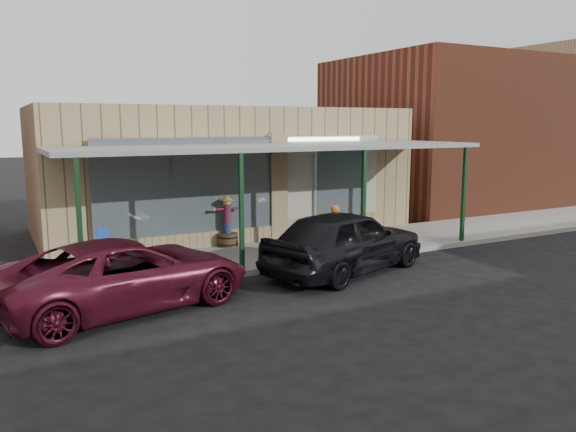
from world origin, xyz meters
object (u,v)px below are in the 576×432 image
parked_sedan (345,241)px  car_maroon (126,274)px  barrel_scarecrow (228,229)px  handicap_sign (104,248)px  barrel_pumpkin (350,233)px

parked_sedan → car_maroon: size_ratio=1.00×
barrel_scarecrow → car_maroon: barrel_scarecrow is taller
barrel_scarecrow → handicap_sign: size_ratio=1.17×
barrel_pumpkin → handicap_sign: size_ratio=0.55×
barrel_pumpkin → car_maroon: bearing=-159.3°
barrel_scarecrow → handicap_sign: 4.59m
barrel_scarecrow → barrel_pumpkin: bearing=-33.5°
barrel_scarecrow → barrel_pumpkin: barrel_scarecrow is taller
car_maroon → barrel_pumpkin: bearing=-82.1°
barrel_pumpkin → parked_sedan: parked_sedan is taller
handicap_sign → car_maroon: (0.17, -1.41, -0.27)m
barrel_pumpkin → handicap_sign: handicap_sign is taller
handicap_sign → car_maroon: handicap_sign is taller
barrel_pumpkin → parked_sedan: 3.23m
car_maroon → parked_sedan: bearing=-100.6°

